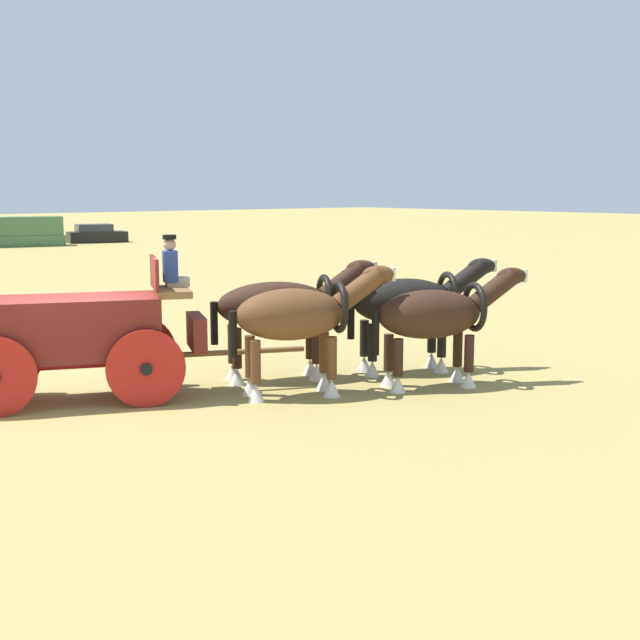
{
  "coord_description": "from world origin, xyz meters",
  "views": [
    {
      "loc": [
        -5.84,
        -13.4,
        3.6
      ],
      "look_at": [
        4.07,
        -1.73,
        1.2
      ],
      "focal_mm": 47.09,
      "sensor_mm": 36.0,
      "label": 1
    }
  ],
  "objects_px": {
    "show_wagon": "(80,331)",
    "parked_vehicle_g": "(96,235)",
    "draft_horse_rear_near": "(282,308)",
    "parked_vehicle_f": "(24,232)",
    "draft_horse_lead_near": "(410,304)",
    "draft_horse_lead_off": "(437,317)",
    "draft_horse_rear_off": "(299,318)"
  },
  "relations": [
    {
      "from": "draft_horse_rear_off",
      "to": "draft_horse_lead_off",
      "type": "relative_size",
      "value": 0.99
    },
    {
      "from": "draft_horse_rear_off",
      "to": "parked_vehicle_g",
      "type": "xyz_separation_m",
      "value": [
        16.39,
        42.24,
        -0.84
      ]
    },
    {
      "from": "show_wagon",
      "to": "parked_vehicle_g",
      "type": "distance_m",
      "value": 44.58
    },
    {
      "from": "parked_vehicle_f",
      "to": "draft_horse_lead_off",
      "type": "bearing_deg",
      "value": -101.68
    },
    {
      "from": "show_wagon",
      "to": "parked_vehicle_f",
      "type": "bearing_deg",
      "value": 70.15
    },
    {
      "from": "show_wagon",
      "to": "draft_horse_lead_near",
      "type": "distance_m",
      "value": 6.31
    },
    {
      "from": "draft_horse_rear_near",
      "to": "draft_horse_rear_off",
      "type": "xyz_separation_m",
      "value": [
        -0.55,
        -1.18,
        0.0
      ]
    },
    {
      "from": "parked_vehicle_f",
      "to": "parked_vehicle_g",
      "type": "relative_size",
      "value": 1.23
    },
    {
      "from": "draft_horse_rear_off",
      "to": "draft_horse_lead_near",
      "type": "relative_size",
      "value": 0.96
    },
    {
      "from": "draft_horse_rear_near",
      "to": "parked_vehicle_g",
      "type": "xyz_separation_m",
      "value": [
        15.84,
        41.06,
        -0.84
      ]
    },
    {
      "from": "draft_horse_rear_near",
      "to": "show_wagon",
      "type": "bearing_deg",
      "value": 165.24
    },
    {
      "from": "draft_horse_rear_near",
      "to": "draft_horse_lead_near",
      "type": "xyz_separation_m",
      "value": [
        2.36,
        -1.09,
        -0.02
      ]
    },
    {
      "from": "show_wagon",
      "to": "draft_horse_lead_near",
      "type": "xyz_separation_m",
      "value": [
        5.97,
        -2.04,
        0.14
      ]
    },
    {
      "from": "draft_horse_rear_near",
      "to": "parked_vehicle_f",
      "type": "relative_size",
      "value": 0.6
    },
    {
      "from": "show_wagon",
      "to": "draft_horse_lead_off",
      "type": "bearing_deg",
      "value": -30.67
    },
    {
      "from": "show_wagon",
      "to": "parked_vehicle_g",
      "type": "xyz_separation_m",
      "value": [
        19.45,
        40.11,
        -0.68
      ]
    },
    {
      "from": "draft_horse_rear_near",
      "to": "draft_horse_rear_off",
      "type": "height_order",
      "value": "draft_horse_rear_off"
    },
    {
      "from": "show_wagon",
      "to": "parked_vehicle_f",
      "type": "height_order",
      "value": "show_wagon"
    },
    {
      "from": "draft_horse_lead_off",
      "to": "parked_vehicle_g",
      "type": "height_order",
      "value": "draft_horse_lead_off"
    },
    {
      "from": "show_wagon",
      "to": "draft_horse_rear_off",
      "type": "distance_m",
      "value": 3.73
    },
    {
      "from": "draft_horse_lead_off",
      "to": "draft_horse_rear_near",
      "type": "bearing_deg",
      "value": 128.71
    },
    {
      "from": "draft_horse_lead_near",
      "to": "draft_horse_lead_off",
      "type": "xyz_separation_m",
      "value": [
        -0.54,
        -1.18,
        -0.06
      ]
    },
    {
      "from": "draft_horse_rear_off",
      "to": "parked_vehicle_f",
      "type": "distance_m",
      "value": 43.1
    },
    {
      "from": "draft_horse_rear_off",
      "to": "draft_horse_lead_off",
      "type": "bearing_deg",
      "value": -24.71
    },
    {
      "from": "draft_horse_lead_off",
      "to": "parked_vehicle_g",
      "type": "bearing_deg",
      "value": 72.06
    },
    {
      "from": "draft_horse_rear_off",
      "to": "parked_vehicle_g",
      "type": "height_order",
      "value": "draft_horse_rear_off"
    },
    {
      "from": "parked_vehicle_f",
      "to": "show_wagon",
      "type": "bearing_deg",
      "value": -109.85
    },
    {
      "from": "draft_horse_rear_near",
      "to": "draft_horse_lead_near",
      "type": "bearing_deg",
      "value": -24.71
    },
    {
      "from": "draft_horse_rear_off",
      "to": "draft_horse_lead_off",
      "type": "height_order",
      "value": "draft_horse_rear_off"
    },
    {
      "from": "draft_horse_rear_off",
      "to": "draft_horse_rear_near",
      "type": "bearing_deg",
      "value": 65.08
    },
    {
      "from": "draft_horse_lead_near",
      "to": "parked_vehicle_f",
      "type": "distance_m",
      "value": 42.35
    },
    {
      "from": "draft_horse_rear_near",
      "to": "draft_horse_rear_off",
      "type": "relative_size",
      "value": 1.07
    }
  ]
}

